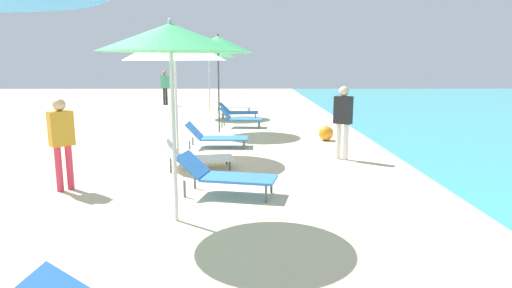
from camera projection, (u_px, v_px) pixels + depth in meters
The scene contains 14 objects.
umbrella_fourth at pixel (170, 38), 5.39m from camera, with size 1.82×1.82×2.62m.
lounger_fourth_shoreside at pixel (225, 175), 6.89m from camera, with size 1.62×0.90×0.65m.
umbrella_fifth at pixel (174, 46), 9.22m from camera, with size 2.21×2.21×2.77m.
lounger_fifth_shoreside at pixel (215, 136), 10.78m from camera, with size 1.52×0.65×0.62m.
lounger_fifth_inland at pixel (198, 156), 8.59m from camera, with size 1.38×0.80×0.59m.
umbrella_sixth at pixel (218, 45), 12.66m from camera, with size 2.04×2.04×2.89m.
lounger_sixth_shoreside at pixel (240, 118), 14.05m from camera, with size 1.39×0.69×0.66m.
umbrella_farthest at pixel (209, 52), 16.41m from camera, with size 2.06×2.06×2.71m.
lounger_farthest_shoreside at pixel (232, 106), 17.84m from camera, with size 1.59×0.78×0.57m.
lounger_farthest_inland at pixel (238, 111), 15.90m from camera, with size 1.42×0.72×0.62m.
person_walking_near at pixel (343, 116), 9.32m from camera, with size 0.42×0.38×1.58m.
person_walking_mid at pixel (62, 136), 7.03m from camera, with size 0.42×0.40×1.52m.
person_walking_far at pixel (165, 84), 21.17m from camera, with size 0.38×0.42×1.67m.
beach_ball at pixel (326, 133), 11.71m from camera, with size 0.40×0.40×0.40m, color orange.
Camera 1 is at (1.20, 5.73, 2.09)m, focal length 30.59 mm.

